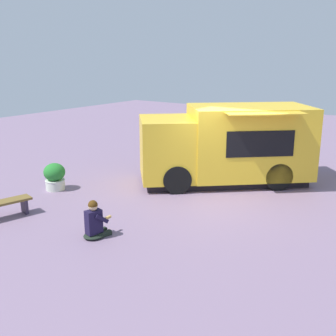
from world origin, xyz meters
The scene contains 4 objects.
ground_plane centered at (0.00, 0.00, 0.00)m, with size 40.00×40.00×0.00m, color slate.
food_truck centered at (-0.76, 1.52, 1.21)m, with size 5.48×5.22×2.48m.
person_customer centered at (-1.18, -4.06, 0.36)m, with size 0.55×0.77×0.90m.
planter_flowering_near centered at (-4.69, -2.30, 0.43)m, with size 0.66×0.66×0.84m.
Camera 1 is at (5.18, -10.13, 4.01)m, focal length 43.77 mm.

